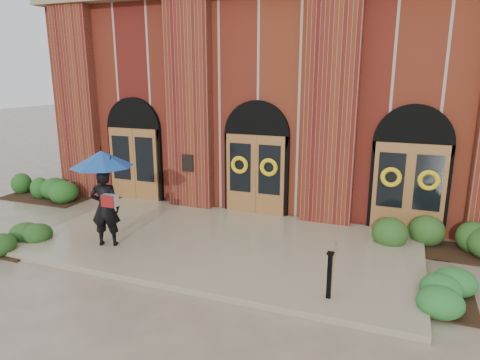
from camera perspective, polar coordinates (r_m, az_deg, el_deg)
The scene contains 9 objects.
ground at distance 11.44m, azimuth -2.57°, elevation -9.07°, with size 90.00×90.00×0.00m, color gray.
landing at distance 11.54m, azimuth -2.27°, elevation -8.46°, with size 10.00×5.30×0.15m, color gray.
church_building at distance 18.92m, azimuth 8.27°, elevation 10.91°, with size 16.20×12.53×7.00m.
man_with_umbrella at distance 11.26m, azimuth -17.78°, elevation 0.01°, with size 2.00×2.00×2.48m.
metal_post at distance 8.76m, azimuth 11.85°, elevation -12.20°, with size 0.14×0.14×0.97m.
hedge_wall_left at distance 17.25m, azimuth -24.75°, elevation -1.08°, with size 2.90×1.16×0.74m, color #20521B.
hedge_wall_right at distance 12.26m, azimuth 24.40°, elevation -6.85°, with size 2.95×1.18×0.76m, color #274D1B.
hedge_front_left at distance 12.86m, azimuth -27.74°, elevation -6.83°, with size 1.48×1.27×0.52m, color #214818.
hedge_front_right at distance 9.69m, azimuth 24.48°, elevation -13.18°, with size 1.47×1.26×0.52m, color #246428.
Camera 1 is at (4.28, -9.62, 4.49)m, focal length 32.00 mm.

